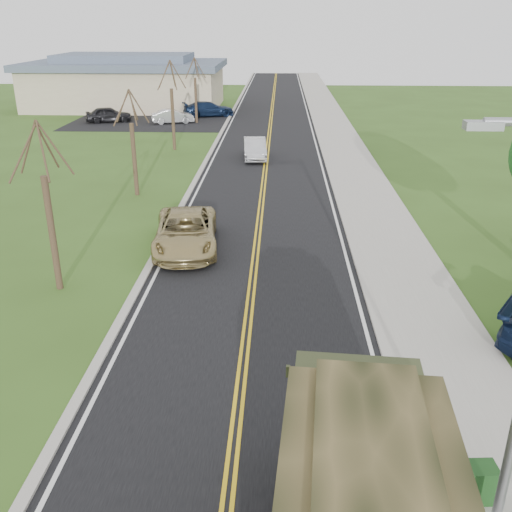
{
  "coord_description": "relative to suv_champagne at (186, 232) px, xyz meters",
  "views": [
    {
      "loc": [
        0.95,
        -8.43,
        9.08
      ],
      "look_at": [
        0.21,
        9.04,
        1.8
      ],
      "focal_mm": 40.0,
      "sensor_mm": 36.0,
      "label": 1
    }
  ],
  "objects": [
    {
      "name": "road",
      "position": [
        2.98,
        25.94,
        -0.77
      ],
      "size": [
        8.0,
        120.0,
        0.01
      ],
      "primitive_type": "cube",
      "color": "black",
      "rests_on": "ground"
    },
    {
      "name": "curb_right",
      "position": [
        7.13,
        25.94,
        -0.71
      ],
      "size": [
        0.3,
        120.0,
        0.12
      ],
      "primitive_type": "cube",
      "color": "#9E998E",
      "rests_on": "ground"
    },
    {
      "name": "sidewalk_right",
      "position": [
        8.88,
        25.94,
        -0.72
      ],
      "size": [
        3.2,
        120.0,
        0.1
      ],
      "primitive_type": "cube",
      "color": "#9E998E",
      "rests_on": "ground"
    },
    {
      "name": "curb_left",
      "position": [
        -1.17,
        25.94,
        -0.72
      ],
      "size": [
        0.3,
        120.0,
        0.1
      ],
      "primitive_type": "cube",
      "color": "#9E998E",
      "rests_on": "ground"
    },
    {
      "name": "bare_tree_a",
      "position": [
        -4.02,
        -4.06,
        1.85
      ],
      "size": [
        1.93,
        2.26,
        6.08
      ],
      "color": "#38281C",
      "rests_on": "ground"
    },
    {
      "name": "bare_tree_b",
      "position": [
        -4.02,
        7.94,
        1.7
      ],
      "size": [
        1.83,
        2.14,
        5.73
      ],
      "color": "#38281C",
      "rests_on": "ground"
    },
    {
      "name": "bare_tree_c",
      "position": [
        -4.02,
        19.94,
        2.0
      ],
      "size": [
        2.04,
        2.39,
        6.42
      ],
      "color": "#38281C",
      "rests_on": "ground"
    },
    {
      "name": "bare_tree_d",
      "position": [
        -4.02,
        31.94,
        1.78
      ],
      "size": [
        1.88,
        2.2,
        5.91
      ],
      "color": "#38281C",
      "rests_on": "ground"
    },
    {
      "name": "commercial_building",
      "position": [
        -13.0,
        41.91,
        1.91
      ],
      "size": [
        25.5,
        21.5,
        5.65
      ],
      "color": "tan",
      "rests_on": "ground"
    },
    {
      "name": "suv_champagne",
      "position": [
        0.0,
        0.0,
        0.0
      ],
      "size": [
        3.19,
        5.83,
        1.55
      ],
      "primitive_type": "imported",
      "rotation": [
        0.0,
        0.0,
        0.11
      ],
      "color": "tan",
      "rests_on": "ground"
    },
    {
      "name": "sedan_silver",
      "position": [
        2.17,
        17.16,
        -0.07
      ],
      "size": [
        1.85,
        4.41,
        1.42
      ],
      "primitive_type": "imported",
      "rotation": [
        0.0,
        0.0,
        0.08
      ],
      "color": "#BCBDC1",
      "rests_on": "ground"
    },
    {
      "name": "utility_box_near",
      "position": [
        8.05,
        -13.51,
        -0.27
      ],
      "size": [
        0.64,
        0.54,
        0.8
      ],
      "primitive_type": "cube",
      "rotation": [
        0.0,
        0.0,
        0.07
      ],
      "color": "#184017",
      "rests_on": "sidewalk_right"
    },
    {
      "name": "lot_car_dark",
      "position": [
        -12.4,
        31.92,
        -0.05
      ],
      "size": [
        4.56,
        2.92,
        1.45
      ],
      "primitive_type": "imported",
      "rotation": [
        0.0,
        0.0,
        1.88
      ],
      "color": "black",
      "rests_on": "ground"
    },
    {
      "name": "lot_car_silver",
      "position": [
        -6.2,
        31.54,
        -0.13
      ],
      "size": [
        4.14,
        2.43,
        1.29
      ],
      "primitive_type": "imported",
      "rotation": [
        0.0,
        0.0,
        1.86
      ],
      "color": "silver",
      "rests_on": "ground"
    },
    {
      "name": "lot_car_navy",
      "position": [
        -3.34,
        35.83,
        -0.04
      ],
      "size": [
        5.47,
        3.51,
        1.48
      ],
      "primitive_type": "imported",
      "rotation": [
        0.0,
        0.0,
        1.88
      ],
      "color": "#0F1D3A",
      "rests_on": "ground"
    }
  ]
}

